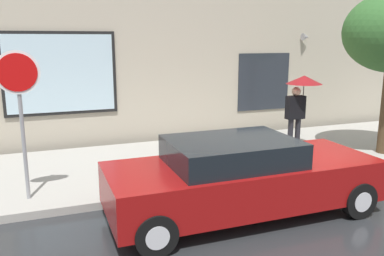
% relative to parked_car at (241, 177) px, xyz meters
% --- Properties ---
extents(ground_plane, '(60.00, 60.00, 0.00)m').
position_rel_parked_car_xyz_m(ground_plane, '(0.57, 0.05, -0.69)').
color(ground_plane, '#282B2D').
extents(sidewalk, '(20.00, 4.00, 0.15)m').
position_rel_parked_car_xyz_m(sidewalk, '(0.57, 3.05, -0.62)').
color(sidewalk, '#A3A099').
rests_on(sidewalk, ground).
extents(building_facade, '(20.00, 0.67, 7.00)m').
position_rel_parked_car_xyz_m(building_facade, '(0.55, 5.54, 2.79)').
color(building_facade, '#B2A893').
rests_on(building_facade, ground).
extents(parked_car, '(4.72, 1.87, 1.38)m').
position_rel_parked_car_xyz_m(parked_car, '(0.00, 0.00, 0.00)').
color(parked_car, maroon).
rests_on(parked_car, ground).
extents(fire_hydrant, '(0.30, 0.44, 0.73)m').
position_rel_parked_car_xyz_m(fire_hydrant, '(-0.37, 1.79, -0.19)').
color(fire_hydrant, yellow).
rests_on(fire_hydrant, sidewalk).
extents(pedestrian_with_umbrella, '(0.93, 0.92, 1.97)m').
position_rel_parked_car_xyz_m(pedestrian_with_umbrella, '(3.15, 2.82, 0.99)').
color(pedestrian_with_umbrella, black).
rests_on(pedestrian_with_umbrella, sidewalk).
extents(stop_sign, '(0.76, 0.10, 2.70)m').
position_rel_parked_car_xyz_m(stop_sign, '(-3.50, 1.68, 1.36)').
color(stop_sign, gray).
rests_on(stop_sign, sidewalk).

